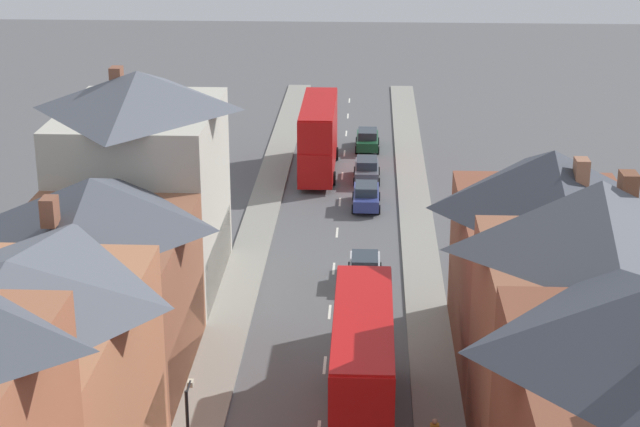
% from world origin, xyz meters
% --- Properties ---
extents(pavement_left, '(2.20, 104.00, 0.14)m').
position_xyz_m(pavement_left, '(-5.10, 38.00, 0.07)').
color(pavement_left, gray).
rests_on(pavement_left, ground).
extents(pavement_right, '(2.20, 104.00, 0.14)m').
position_xyz_m(pavement_right, '(5.10, 38.00, 0.07)').
color(pavement_right, gray).
rests_on(pavement_right, ground).
extents(centre_line_dashes, '(0.14, 97.80, 0.01)m').
position_xyz_m(centre_line_dashes, '(0.00, 36.00, 0.01)').
color(centre_line_dashes, silver).
rests_on(centre_line_dashes, ground).
extents(double_decker_bus_lead, '(2.74, 10.80, 5.30)m').
position_xyz_m(double_decker_bus_lead, '(1.79, 24.35, 2.82)').
color(double_decker_bus_lead, red).
rests_on(double_decker_bus_lead, ground).
extents(double_decker_bus_far_approaching, '(2.74, 10.80, 5.30)m').
position_xyz_m(double_decker_bus_far_approaching, '(-1.81, 60.81, 2.82)').
color(double_decker_bus_far_approaching, '#B70F0F').
rests_on(double_decker_bus_far_approaching, ground).
extents(car_near_blue, '(1.90, 4.10, 1.61)m').
position_xyz_m(car_near_blue, '(1.80, 40.21, 0.81)').
color(car_near_blue, '#B7BABF').
rests_on(car_near_blue, ground).
extents(car_parked_left_a, '(1.90, 4.41, 1.68)m').
position_xyz_m(car_parked_left_a, '(1.80, 52.98, 0.84)').
color(car_parked_left_a, navy).
rests_on(car_parked_left_a, ground).
extents(car_parked_right_a, '(1.90, 4.38, 1.70)m').
position_xyz_m(car_parked_right_a, '(1.80, 58.97, 0.86)').
color(car_parked_right_a, '#4C515B').
rests_on(car_parked_right_a, ground).
extents(car_mid_black, '(1.90, 4.33, 1.65)m').
position_xyz_m(car_mid_black, '(1.80, 67.22, 0.83)').
color(car_mid_black, '#144728').
rests_on(car_mid_black, ground).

